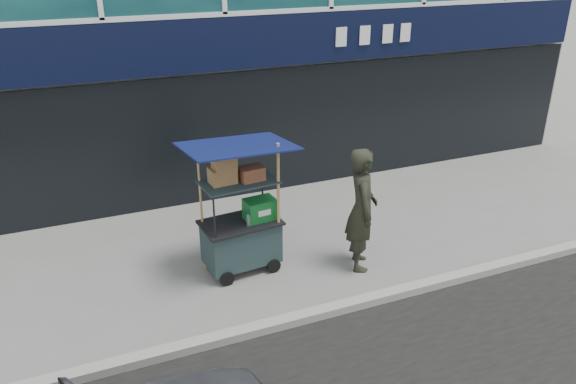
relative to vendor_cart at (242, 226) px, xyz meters
name	(u,v)px	position (x,y,z in m)	size (l,w,h in m)	color
ground	(319,307)	(0.64, -1.33, -0.72)	(80.00, 80.00, 0.00)	slate
curb	(325,311)	(0.64, -1.53, -0.66)	(80.00, 0.18, 0.12)	gray
vendor_cart	(242,226)	(0.00, 0.00, 0.00)	(1.61, 1.20, 2.05)	#1C2F30
vendor_man	(362,209)	(1.67, -0.59, 0.23)	(0.69, 0.45, 1.89)	black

